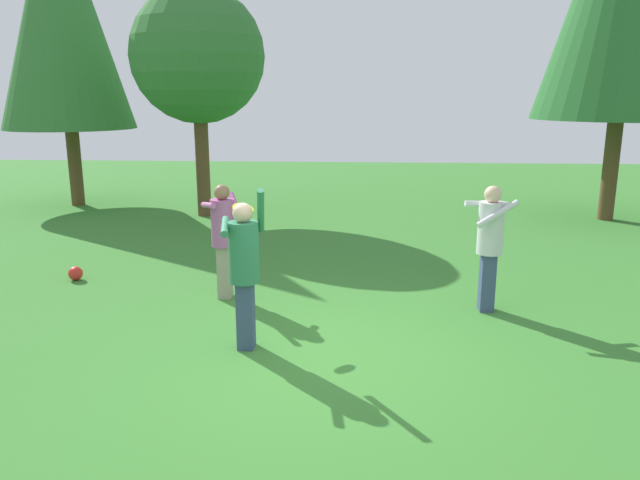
{
  "coord_description": "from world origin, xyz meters",
  "views": [
    {
      "loc": [
        0.49,
        -6.32,
        2.89
      ],
      "look_at": [
        0.01,
        1.28,
        1.05
      ],
      "focal_mm": 34.19,
      "sensor_mm": 36.0,
      "label": 1
    }
  ],
  "objects_px": {
    "person_thrower": "(244,263)",
    "frisbee": "(243,209)",
    "ball_red": "(76,273)",
    "person_bystander": "(490,238)",
    "person_catcher": "(223,232)",
    "tree_left": "(198,56)",
    "tree_far_left": "(60,10)"
  },
  "relations": [
    {
      "from": "person_bystander",
      "to": "ball_red",
      "type": "relative_size",
      "value": 7.67
    },
    {
      "from": "person_bystander",
      "to": "ball_red",
      "type": "xyz_separation_m",
      "value": [
        -6.21,
        0.99,
        -0.91
      ]
    },
    {
      "from": "person_thrower",
      "to": "frisbee",
      "type": "height_order",
      "value": "person_thrower"
    },
    {
      "from": "tree_far_left",
      "to": "tree_left",
      "type": "bearing_deg",
      "value": -17.81
    },
    {
      "from": "person_thrower",
      "to": "person_bystander",
      "type": "bearing_deg",
      "value": -75.07
    },
    {
      "from": "tree_left",
      "to": "person_catcher",
      "type": "bearing_deg",
      "value": -73.26
    },
    {
      "from": "tree_left",
      "to": "frisbee",
      "type": "bearing_deg",
      "value": -71.78
    },
    {
      "from": "tree_left",
      "to": "tree_far_left",
      "type": "xyz_separation_m",
      "value": [
        -3.7,
        1.19,
        1.19
      ]
    },
    {
      "from": "frisbee",
      "to": "ball_red",
      "type": "relative_size",
      "value": 1.68
    },
    {
      "from": "frisbee",
      "to": "tree_far_left",
      "type": "xyz_separation_m",
      "value": [
        -5.97,
        8.09,
        3.42
      ]
    },
    {
      "from": "person_thrower",
      "to": "person_catcher",
      "type": "distance_m",
      "value": 1.87
    },
    {
      "from": "person_thrower",
      "to": "person_bystander",
      "type": "xyz_separation_m",
      "value": [
        3.04,
        1.45,
        -0.01
      ]
    },
    {
      "from": "person_bystander",
      "to": "tree_left",
      "type": "relative_size",
      "value": 0.33
    },
    {
      "from": "person_thrower",
      "to": "tree_far_left",
      "type": "relative_size",
      "value": 0.24
    },
    {
      "from": "person_catcher",
      "to": "person_bystander",
      "type": "bearing_deg",
      "value": 57.49
    },
    {
      "from": "person_bystander",
      "to": "frisbee",
      "type": "xyz_separation_m",
      "value": [
        -3.2,
        -0.57,
        0.46
      ]
    },
    {
      "from": "tree_far_left",
      "to": "person_bystander",
      "type": "bearing_deg",
      "value": -39.35
    },
    {
      "from": "ball_red",
      "to": "tree_far_left",
      "type": "height_order",
      "value": "tree_far_left"
    },
    {
      "from": "ball_red",
      "to": "person_bystander",
      "type": "bearing_deg",
      "value": -9.05
    },
    {
      "from": "person_catcher",
      "to": "tree_left",
      "type": "distance_m",
      "value": 6.85
    },
    {
      "from": "person_catcher",
      "to": "tree_left",
      "type": "relative_size",
      "value": 0.31
    },
    {
      "from": "person_catcher",
      "to": "tree_left",
      "type": "height_order",
      "value": "tree_left"
    },
    {
      "from": "person_bystander",
      "to": "tree_far_left",
      "type": "bearing_deg",
      "value": -49.45
    },
    {
      "from": "person_thrower",
      "to": "ball_red",
      "type": "relative_size",
      "value": 8.47
    },
    {
      "from": "tree_left",
      "to": "person_bystander",
      "type": "bearing_deg",
      "value": -49.17
    },
    {
      "from": "person_bystander",
      "to": "person_catcher",
      "type": "bearing_deg",
      "value": -15.01
    },
    {
      "from": "person_bystander",
      "to": "ball_red",
      "type": "height_order",
      "value": "person_bystander"
    },
    {
      "from": "tree_left",
      "to": "person_thrower",
      "type": "bearing_deg",
      "value": -72.61
    },
    {
      "from": "person_catcher",
      "to": "ball_red",
      "type": "bearing_deg",
      "value": -132.42
    },
    {
      "from": "person_thrower",
      "to": "frisbee",
      "type": "distance_m",
      "value": 1.0
    },
    {
      "from": "frisbee",
      "to": "ball_red",
      "type": "xyz_separation_m",
      "value": [
        -3.01,
        1.56,
        -1.37
      ]
    },
    {
      "from": "person_bystander",
      "to": "tree_left",
      "type": "distance_m",
      "value": 8.79
    }
  ]
}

